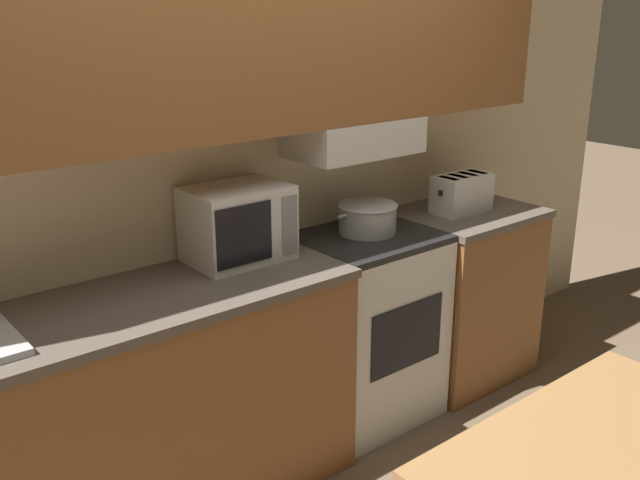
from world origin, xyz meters
The scene contains 8 objects.
ground_plane centered at (0.00, 0.00, 0.00)m, with size 16.00×16.00×0.00m, color brown.
wall_back centered at (0.01, -0.07, 1.53)m, with size 5.53×0.38×2.55m.
lower_counter_main centered at (-0.67, -0.28, 0.46)m, with size 1.81×0.58×0.91m.
lower_counter_right_stub centered at (1.22, -0.28, 0.46)m, with size 0.71×0.58×0.91m.
stove_range centered at (0.55, -0.27, 0.46)m, with size 0.62×0.54×0.91m.
cooking_pot centered at (0.57, -0.23, 0.99)m, with size 0.35×0.28×0.14m.
microwave centered at (-0.08, -0.16, 1.07)m, with size 0.40×0.30×0.31m.
toaster centered at (1.17, -0.28, 1.01)m, with size 0.32×0.16×0.19m.
Camera 1 is at (-1.57, -2.50, 1.91)m, focal length 40.00 mm.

